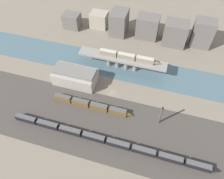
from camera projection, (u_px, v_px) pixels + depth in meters
name	position (u px, v px, depth m)	size (l,w,h in m)	color
ground_plane	(112.00, 93.00, 137.20)	(400.00, 400.00, 0.00)	#756B5B
railbed_yard	(100.00, 125.00, 122.50)	(280.00, 42.00, 0.01)	#423D38
river_water	(122.00, 67.00, 151.66)	(320.00, 24.52, 0.01)	#47606B
bridge	(122.00, 60.00, 146.35)	(59.77, 8.22, 8.83)	gray
train_on_bridge	(128.00, 57.00, 142.59)	(40.61, 2.85, 4.11)	gray
train_yard_near	(109.00, 141.00, 114.10)	(111.07, 2.82, 3.73)	black
train_yard_mid	(92.00, 105.00, 128.95)	(48.81, 3.19, 3.71)	brown
warehouse_building	(75.00, 76.00, 139.54)	(27.29, 14.38, 10.52)	#9E998E
signal_tower	(161.00, 116.00, 118.01)	(1.08, 1.08, 14.69)	#4C4C51
city_block_far_left	(72.00, 21.00, 177.65)	(13.12, 10.27, 11.94)	#605B56
city_block_left	(99.00, 20.00, 178.25)	(13.63, 10.90, 12.42)	gray
city_block_center	(119.00, 23.00, 170.25)	(12.50, 15.99, 18.59)	#605B56
city_block_right	(147.00, 27.00, 167.29)	(16.40, 12.09, 17.78)	#605B56
city_block_far_right	(175.00, 33.00, 161.81)	(16.90, 13.46, 18.03)	#605B56
city_block_tall	(203.00, 33.00, 159.48)	(14.63, 11.24, 20.97)	#605B56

